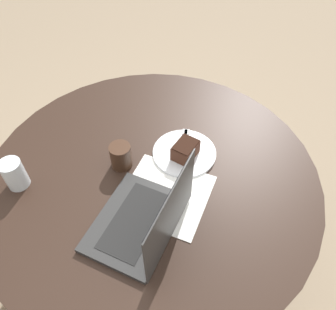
# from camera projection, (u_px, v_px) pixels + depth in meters

# --- Properties ---
(ground_plane) EXTENTS (12.00, 12.00, 0.00)m
(ground_plane) POSITION_uv_depth(u_px,v_px,m) (157.00, 259.00, 1.73)
(ground_plane) COLOR gray
(dining_table) EXTENTS (1.19, 1.19, 0.74)m
(dining_table) POSITION_uv_depth(u_px,v_px,m) (153.00, 189.00, 1.25)
(dining_table) COLOR black
(dining_table) RESTS_ON ground_plane
(paper_document) EXTENTS (0.38, 0.38, 0.00)m
(paper_document) POSITION_uv_depth(u_px,v_px,m) (165.00, 194.00, 1.10)
(paper_document) COLOR white
(paper_document) RESTS_ON dining_table
(plate) EXTENTS (0.24, 0.24, 0.01)m
(plate) POSITION_uv_depth(u_px,v_px,m) (184.00, 152.00, 1.22)
(plate) COLOR silver
(plate) RESTS_ON dining_table
(cake_slice) EXTENTS (0.10, 0.11, 0.06)m
(cake_slice) POSITION_uv_depth(u_px,v_px,m) (185.00, 150.00, 1.18)
(cake_slice) COLOR #472619
(cake_slice) RESTS_ON plate
(fork) EXTENTS (0.14, 0.13, 0.00)m
(fork) POSITION_uv_depth(u_px,v_px,m) (185.00, 142.00, 1.24)
(fork) COLOR silver
(fork) RESTS_ON plate
(coffee_glass) EXTENTS (0.08, 0.08, 0.09)m
(coffee_glass) POSITION_uv_depth(u_px,v_px,m) (121.00, 156.00, 1.15)
(coffee_glass) COLOR #3D2619
(coffee_glass) RESTS_ON dining_table
(water_glass) EXTENTS (0.07, 0.07, 0.11)m
(water_glass) POSITION_uv_depth(u_px,v_px,m) (14.00, 174.00, 1.09)
(water_glass) COLOR silver
(water_glass) RESTS_ON dining_table
(laptop) EXTENTS (0.37, 0.39, 0.25)m
(laptop) POSITION_uv_depth(u_px,v_px,m) (144.00, 220.00, 0.99)
(laptop) COLOR #2D2D2D
(laptop) RESTS_ON dining_table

